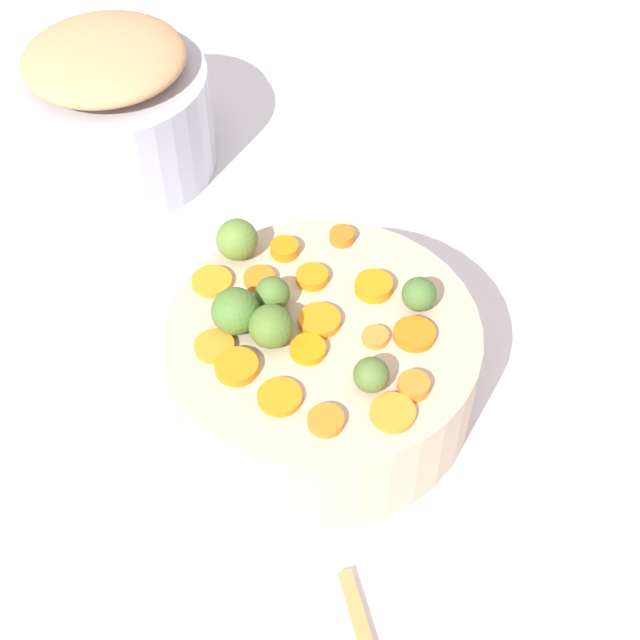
# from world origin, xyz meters

# --- Properties ---
(tabletop) EXTENTS (2.40, 2.40, 0.02)m
(tabletop) POSITION_xyz_m (0.00, 0.00, 0.01)
(tabletop) COLOR silver
(tabletop) RESTS_ON ground
(serving_bowl_carrots) EXTENTS (0.29, 0.29, 0.10)m
(serving_bowl_carrots) POSITION_xyz_m (-0.04, 0.00, 0.07)
(serving_bowl_carrots) COLOR #C4AB8D
(serving_bowl_carrots) RESTS_ON tabletop
(metal_pot) EXTENTS (0.23, 0.23, 0.13)m
(metal_pot) POSITION_xyz_m (0.05, 0.43, 0.08)
(metal_pot) COLOR #B1B4C2
(metal_pot) RESTS_ON tabletop
(stuffing_mound) EXTENTS (0.19, 0.19, 0.04)m
(stuffing_mound) POSITION_xyz_m (0.05, 0.43, 0.17)
(stuffing_mound) COLOR tan
(stuffing_mound) RESTS_ON metal_pot
(carrot_slice_0) EXTENTS (0.03, 0.03, 0.01)m
(carrot_slice_0) POSITION_xyz_m (0.06, 0.07, 0.13)
(carrot_slice_0) COLOR orange
(carrot_slice_0) RESTS_ON serving_bowl_carrots
(carrot_slice_1) EXTENTS (0.05, 0.05, 0.01)m
(carrot_slice_1) POSITION_xyz_m (-0.12, 0.02, 0.13)
(carrot_slice_1) COLOR orange
(carrot_slice_1) RESTS_ON serving_bowl_carrots
(carrot_slice_2) EXTENTS (0.05, 0.05, 0.01)m
(carrot_slice_2) POSITION_xyz_m (-0.12, 0.05, 0.13)
(carrot_slice_2) COLOR orange
(carrot_slice_2) RESTS_ON serving_bowl_carrots
(carrot_slice_3) EXTENTS (0.04, 0.04, 0.01)m
(carrot_slice_3) POSITION_xyz_m (-0.11, -0.07, 0.13)
(carrot_slice_3) COLOR orange
(carrot_slice_3) RESTS_ON serving_bowl_carrots
(carrot_slice_4) EXTENTS (0.04, 0.04, 0.01)m
(carrot_slice_4) POSITION_xyz_m (-0.04, 0.08, 0.13)
(carrot_slice_4) COLOR orange
(carrot_slice_4) RESTS_ON serving_bowl_carrots
(carrot_slice_5) EXTENTS (0.04, 0.04, 0.01)m
(carrot_slice_5) POSITION_xyz_m (-0.06, -0.01, 0.13)
(carrot_slice_5) COLOR orange
(carrot_slice_5) RESTS_ON serving_bowl_carrots
(carrot_slice_6) EXTENTS (0.05, 0.05, 0.01)m
(carrot_slice_6) POSITION_xyz_m (0.02, -0.06, 0.13)
(carrot_slice_6) COLOR orange
(carrot_slice_6) RESTS_ON serving_bowl_carrots
(carrot_slice_7) EXTENTS (0.04, 0.04, 0.01)m
(carrot_slice_7) POSITION_xyz_m (-0.06, -0.11, 0.13)
(carrot_slice_7) COLOR orange
(carrot_slice_7) RESTS_ON serving_bowl_carrots
(carrot_slice_8) EXTENTS (0.05, 0.05, 0.01)m
(carrot_slice_8) POSITION_xyz_m (-0.07, 0.11, 0.13)
(carrot_slice_8) COLOR orange
(carrot_slice_8) RESTS_ON serving_bowl_carrots
(carrot_slice_9) EXTENTS (0.05, 0.05, 0.01)m
(carrot_slice_9) POSITION_xyz_m (-0.12, -0.03, 0.13)
(carrot_slice_9) COLOR orange
(carrot_slice_9) RESTS_ON serving_bowl_carrots
(carrot_slice_10) EXTENTS (0.05, 0.05, 0.01)m
(carrot_slice_10) POSITION_xyz_m (0.03, 0.00, 0.13)
(carrot_slice_10) COLOR orange
(carrot_slice_10) RESTS_ON serving_bowl_carrots
(carrot_slice_11) EXTENTS (0.03, 0.03, 0.01)m
(carrot_slice_11) POSITION_xyz_m (0.01, 0.10, 0.13)
(carrot_slice_11) COLOR orange
(carrot_slice_11) RESTS_ON serving_bowl_carrots
(carrot_slice_12) EXTENTS (0.03, 0.03, 0.01)m
(carrot_slice_12) POSITION_xyz_m (-0.03, -0.10, 0.13)
(carrot_slice_12) COLOR orange
(carrot_slice_12) RESTS_ON serving_bowl_carrots
(carrot_slice_13) EXTENTS (0.04, 0.04, 0.01)m
(carrot_slice_13) POSITION_xyz_m (-0.00, 0.05, 0.13)
(carrot_slice_13) COLOR orange
(carrot_slice_13) RESTS_ON serving_bowl_carrots
(carrot_slice_14) EXTENTS (0.05, 0.05, 0.01)m
(carrot_slice_14) POSITION_xyz_m (-0.03, 0.01, 0.13)
(carrot_slice_14) COLOR orange
(carrot_slice_14) RESTS_ON serving_bowl_carrots
(carrot_slice_15) EXTENTS (0.03, 0.03, 0.01)m
(carrot_slice_15) POSITION_xyz_m (-0.01, -0.04, 0.13)
(carrot_slice_15) COLOR orange
(carrot_slice_15) RESTS_ON serving_bowl_carrots
(brussels_sprout_0) EXTENTS (0.04, 0.04, 0.04)m
(brussels_sprout_0) POSITION_xyz_m (-0.03, 0.13, 0.15)
(brussels_sprout_0) COLOR olive
(brussels_sprout_0) RESTS_ON serving_bowl_carrots
(brussels_sprout_1) EXTENTS (0.03, 0.03, 0.03)m
(brussels_sprout_1) POSITION_xyz_m (-0.05, 0.05, 0.14)
(brussels_sprout_1) COLOR #4D7230
(brussels_sprout_1) RESTS_ON serving_bowl_carrots
(brussels_sprout_2) EXTENTS (0.03, 0.03, 0.03)m
(brussels_sprout_2) POSITION_xyz_m (-0.05, -0.07, 0.14)
(brussels_sprout_2) COLOR #516C2F
(brussels_sprout_2) RESTS_ON serving_bowl_carrots
(brussels_sprout_3) EXTENTS (0.04, 0.04, 0.04)m
(brussels_sprout_3) POSITION_xyz_m (-0.09, 0.06, 0.15)
(brussels_sprout_3) COLOR #48742D
(brussels_sprout_3) RESTS_ON serving_bowl_carrots
(brussels_sprout_4) EXTENTS (0.03, 0.03, 0.03)m
(brussels_sprout_4) POSITION_xyz_m (0.05, -0.04, 0.14)
(brussels_sprout_4) COLOR #456D31
(brussels_sprout_4) RESTS_ON serving_bowl_carrots
(brussels_sprout_5) EXTENTS (0.04, 0.04, 0.04)m
(brussels_sprout_5) POSITION_xyz_m (-0.08, 0.02, 0.14)
(brussels_sprout_5) COLOR #4F722B
(brussels_sprout_5) RESTS_ON serving_bowl_carrots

